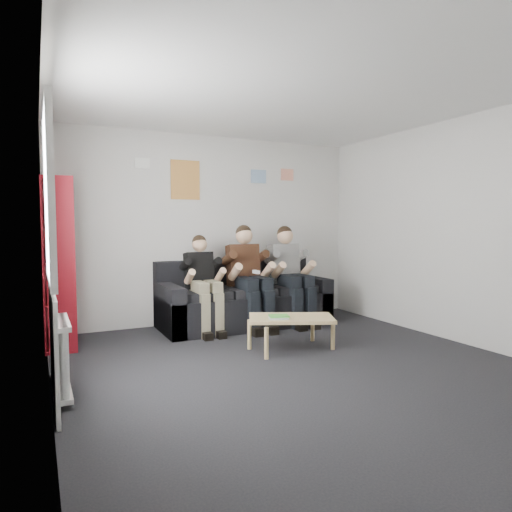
# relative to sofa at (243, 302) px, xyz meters

# --- Properties ---
(room_shell) EXTENTS (5.00, 5.00, 5.00)m
(room_shell) POSITION_rel_sofa_xyz_m (-0.30, -2.05, 1.02)
(room_shell) COLOR black
(room_shell) RESTS_ON ground
(sofa) EXTENTS (2.36, 0.96, 0.91)m
(sofa) POSITION_rel_sofa_xyz_m (0.00, 0.00, 0.00)
(sofa) COLOR black
(sofa) RESTS_ON ground
(bookshelf) EXTENTS (0.29, 0.88, 1.95)m
(bookshelf) POSITION_rel_sofa_xyz_m (-2.38, -0.04, 0.65)
(bookshelf) COLOR maroon
(bookshelf) RESTS_ON ground
(coffee_table) EXTENTS (0.95, 0.52, 0.38)m
(coffee_table) POSITION_rel_sofa_xyz_m (-0.03, -1.40, 0.01)
(coffee_table) COLOR tan
(coffee_table) RESTS_ON ground
(game_cases) EXTENTS (0.24, 0.19, 0.03)m
(game_cases) POSITION_rel_sofa_xyz_m (-0.21, -1.43, 0.07)
(game_cases) COLOR silver
(game_cases) RESTS_ON coffee_table
(person_left) EXTENTS (0.36, 0.78, 1.28)m
(person_left) POSITION_rel_sofa_xyz_m (-0.66, -0.20, 0.33)
(person_left) COLOR black
(person_left) RESTS_ON sofa
(person_middle) EXTENTS (0.43, 0.92, 1.42)m
(person_middle) POSITION_rel_sofa_xyz_m (0.00, -0.21, 0.38)
(person_middle) COLOR #472B17
(person_middle) RESTS_ON sofa
(person_right) EXTENTS (0.42, 0.90, 1.40)m
(person_right) POSITION_rel_sofa_xyz_m (0.66, -0.21, 0.37)
(person_right) COLOR silver
(person_right) RESTS_ON sofa
(radiator) EXTENTS (0.10, 0.64, 0.60)m
(radiator) POSITION_rel_sofa_xyz_m (-2.45, -1.85, 0.02)
(radiator) COLOR white
(radiator) RESTS_ON ground
(window) EXTENTS (0.05, 1.30, 2.36)m
(window) POSITION_rel_sofa_xyz_m (-2.52, -1.85, 0.70)
(window) COLOR white
(window) RESTS_ON room_shell
(poster_large) EXTENTS (0.42, 0.01, 0.55)m
(poster_large) POSITION_rel_sofa_xyz_m (-0.70, 0.43, 1.72)
(poster_large) COLOR #D3D04A
(poster_large) RESTS_ON room_shell
(poster_blue) EXTENTS (0.25, 0.01, 0.20)m
(poster_blue) POSITION_rel_sofa_xyz_m (0.45, 0.43, 1.82)
(poster_blue) COLOR #3982C3
(poster_blue) RESTS_ON room_shell
(poster_pink) EXTENTS (0.22, 0.01, 0.18)m
(poster_pink) POSITION_rel_sofa_xyz_m (0.95, 0.43, 1.87)
(poster_pink) COLOR #DB44A7
(poster_pink) RESTS_ON room_shell
(poster_sign) EXTENTS (0.20, 0.01, 0.14)m
(poster_sign) POSITION_rel_sofa_xyz_m (-1.30, 0.43, 1.92)
(poster_sign) COLOR white
(poster_sign) RESTS_ON room_shell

